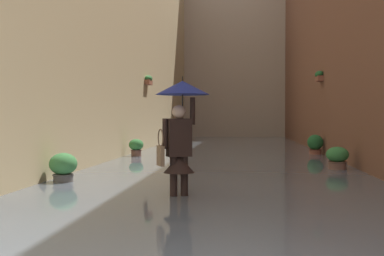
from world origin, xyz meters
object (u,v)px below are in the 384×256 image
person_wading (180,121)px  potted_plant_mid_left (315,146)px  potted_plant_near_right (63,169)px  potted_plant_mid_right (136,148)px  potted_plant_far_left (337,160)px

person_wading → potted_plant_mid_left: (-3.50, -9.32, -0.91)m
potted_plant_mid_left → person_wading: bearing=69.4°
person_wading → potted_plant_mid_left: 10.00m
person_wading → potted_plant_mid_left: bearing=-110.6°
person_wading → potted_plant_near_right: bearing=-30.8°
potted_plant_near_right → potted_plant_mid_left: 9.87m
person_wading → potted_plant_mid_right: (2.47, -7.92, -0.94)m
potted_plant_near_right → potted_plant_mid_right: 6.42m
potted_plant_mid_right → potted_plant_mid_left: size_ratio=0.86×
potted_plant_near_right → potted_plant_mid_left: (-6.01, -7.82, 0.04)m
potted_plant_far_left → potted_plant_mid_left: bearing=-92.2°
potted_plant_mid_right → potted_plant_near_right: bearing=89.6°
potted_plant_far_left → potted_plant_mid_right: bearing=-31.0°
potted_plant_mid_left → potted_plant_far_left: bearing=87.8°
potted_plant_mid_left → potted_plant_far_left: 4.88m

